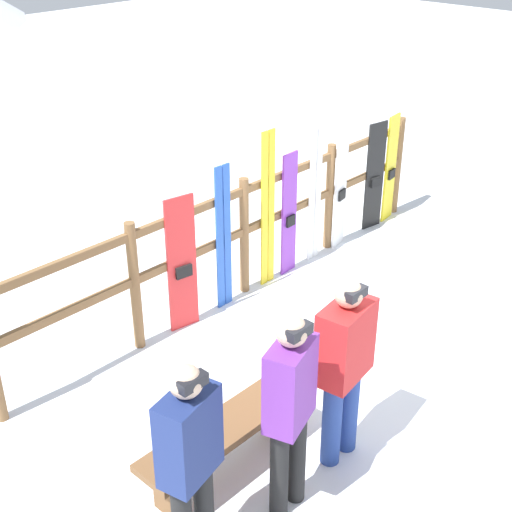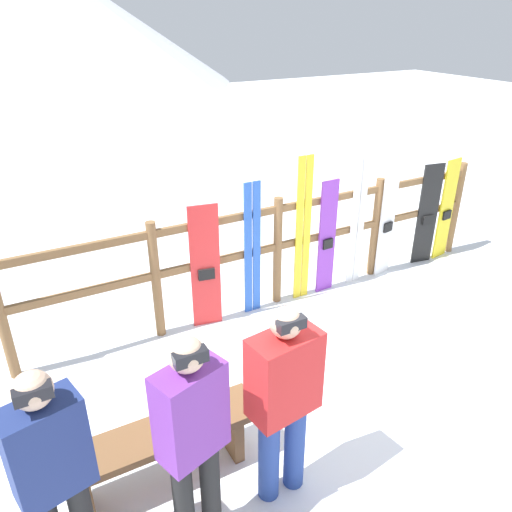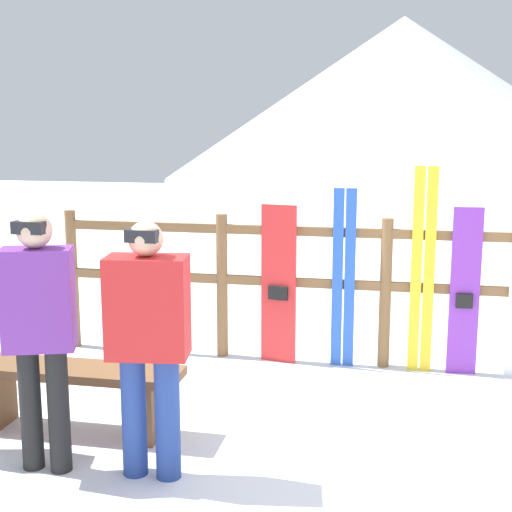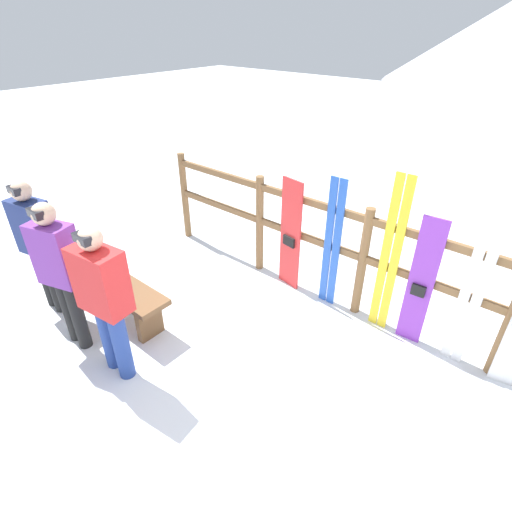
{
  "view_description": "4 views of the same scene",
  "coord_description": "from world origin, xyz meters",
  "px_view_note": "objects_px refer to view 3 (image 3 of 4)",
  "views": [
    {
      "loc": [
        -4.8,
        -2.77,
        3.94
      ],
      "look_at": [
        -0.69,
        1.1,
        0.98
      ],
      "focal_mm": 50.0,
      "sensor_mm": 36.0,
      "label": 1
    },
    {
      "loc": [
        -2.67,
        -2.48,
        3.14
      ],
      "look_at": [
        -0.7,
        1.14,
        1.1
      ],
      "focal_mm": 35.0,
      "sensor_mm": 36.0,
      "label": 2
    },
    {
      "loc": [
        0.1,
        -4.13,
        2.09
      ],
      "look_at": [
        -0.97,
        1.1,
        1.09
      ],
      "focal_mm": 50.0,
      "sensor_mm": 36.0,
      "label": 3
    },
    {
      "loc": [
        1.47,
        -1.63,
        2.95
      ],
      "look_at": [
        -0.65,
        0.9,
        0.96
      ],
      "focal_mm": 28.0,
      "sensor_mm": 36.0,
      "label": 4
    }
  ],
  "objects_px": {
    "snowboard_red": "(279,285)",
    "snowboard_purple": "(465,292)",
    "ski_pair_blue": "(343,279)",
    "person_purple": "(40,324)",
    "bench": "(74,383)",
    "person_red": "(148,334)",
    "ski_pair_yellow": "(423,271)"
  },
  "relations": [
    {
      "from": "bench",
      "to": "ski_pair_blue",
      "type": "xyz_separation_m",
      "value": [
        1.67,
        1.73,
        0.42
      ]
    },
    {
      "from": "bench",
      "to": "snowboard_red",
      "type": "relative_size",
      "value": 1.07
    },
    {
      "from": "snowboard_red",
      "to": "ski_pair_blue",
      "type": "distance_m",
      "value": 0.57
    },
    {
      "from": "person_red",
      "to": "ski_pair_yellow",
      "type": "bearing_deg",
      "value": 54.02
    },
    {
      "from": "snowboard_red",
      "to": "snowboard_purple",
      "type": "relative_size",
      "value": 0.99
    },
    {
      "from": "person_red",
      "to": "snowboard_red",
      "type": "xyz_separation_m",
      "value": [
        0.39,
        2.21,
        -0.18
      ]
    },
    {
      "from": "person_red",
      "to": "ski_pair_yellow",
      "type": "distance_m",
      "value": 2.74
    },
    {
      "from": "person_red",
      "to": "ski_pair_yellow",
      "type": "height_order",
      "value": "ski_pair_yellow"
    },
    {
      "from": "person_purple",
      "to": "bench",
      "type": "bearing_deg",
      "value": 96.71
    },
    {
      "from": "ski_pair_blue",
      "to": "snowboard_purple",
      "type": "height_order",
      "value": "ski_pair_blue"
    },
    {
      "from": "ski_pair_yellow",
      "to": "ski_pair_blue",
      "type": "bearing_deg",
      "value": 180.0
    },
    {
      "from": "snowboard_purple",
      "to": "person_red",
      "type": "bearing_deg",
      "value": -131.46
    },
    {
      "from": "snowboard_red",
      "to": "ski_pair_blue",
      "type": "height_order",
      "value": "ski_pair_blue"
    },
    {
      "from": "person_purple",
      "to": "snowboard_red",
      "type": "relative_size",
      "value": 1.13
    },
    {
      "from": "bench",
      "to": "person_purple",
      "type": "relative_size",
      "value": 0.94
    },
    {
      "from": "snowboard_red",
      "to": "ski_pair_yellow",
      "type": "height_order",
      "value": "ski_pair_yellow"
    },
    {
      "from": "bench",
      "to": "snowboard_purple",
      "type": "relative_size",
      "value": 1.05
    },
    {
      "from": "person_purple",
      "to": "snowboard_red",
      "type": "xyz_separation_m",
      "value": [
        1.05,
        2.26,
        -0.22
      ]
    },
    {
      "from": "ski_pair_blue",
      "to": "snowboard_purple",
      "type": "xyz_separation_m",
      "value": [
        1.0,
        -0.0,
        -0.07
      ]
    },
    {
      "from": "snowboard_red",
      "to": "snowboard_purple",
      "type": "distance_m",
      "value": 1.57
    },
    {
      "from": "bench",
      "to": "person_purple",
      "type": "distance_m",
      "value": 0.78
    },
    {
      "from": "person_purple",
      "to": "snowboard_red",
      "type": "distance_m",
      "value": 2.5
    },
    {
      "from": "person_purple",
      "to": "ski_pair_yellow",
      "type": "distance_m",
      "value": 3.21
    },
    {
      "from": "ski_pair_blue",
      "to": "snowboard_purple",
      "type": "distance_m",
      "value": 1.01
    },
    {
      "from": "person_red",
      "to": "bench",
      "type": "bearing_deg",
      "value": 146.14
    },
    {
      "from": "person_purple",
      "to": "ski_pair_yellow",
      "type": "xyz_separation_m",
      "value": [
        2.27,
        2.27,
        -0.05
      ]
    },
    {
      "from": "bench",
      "to": "snowboard_purple",
      "type": "height_order",
      "value": "snowboard_purple"
    },
    {
      "from": "ski_pair_yellow",
      "to": "snowboard_purple",
      "type": "relative_size",
      "value": 1.23
    },
    {
      "from": "bench",
      "to": "snowboard_red",
      "type": "distance_m",
      "value": 2.08
    },
    {
      "from": "bench",
      "to": "person_red",
      "type": "relative_size",
      "value": 0.97
    },
    {
      "from": "person_purple",
      "to": "ski_pair_yellow",
      "type": "height_order",
      "value": "ski_pair_yellow"
    },
    {
      "from": "bench",
      "to": "ski_pair_yellow",
      "type": "xyz_separation_m",
      "value": [
        2.33,
        1.73,
        0.52
      ]
    }
  ]
}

